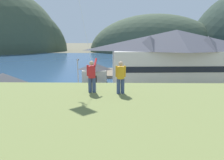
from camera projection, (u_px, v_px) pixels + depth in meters
The scene contains 18 objects.
ground_plane at pixel (111, 135), 19.72m from camera, with size 600.00×600.00×0.00m, color #66604C.
parking_lot_pad at pixel (112, 115), 24.59m from camera, with size 40.00×20.00×0.10m, color gray.
bay_water at pixel (115, 62), 78.28m from camera, with size 360.00×84.00×0.03m, color navy.
far_hill_center_saddle at pixel (155, 52), 131.03m from camera, with size 87.50×46.27×48.93m, color #42513D.
harbor_lodge at pixel (175, 56), 39.26m from camera, with size 27.02×11.20×11.11m.
storage_shed_near_lot at pixel (5, 92), 25.08m from camera, with size 7.36×5.96×5.25m.
storage_shed_waterside at pixel (95, 73), 40.92m from camera, with size 5.30×4.43×4.40m.
wharf_dock at pixel (111, 73), 52.03m from camera, with size 3.20×12.10×0.70m.
moored_boat_wharfside at pixel (98, 72), 50.17m from camera, with size 2.11×5.79×2.16m.
moored_boat_outer_mooring at pixel (123, 70), 54.29m from camera, with size 2.58×6.38×2.16m.
parked_car_front_row_red at pixel (108, 119), 20.96m from camera, with size 4.22×2.09×1.82m.
parked_car_front_row_silver at pixel (64, 101), 26.63m from camera, with size 4.30×2.25×1.82m.
parked_car_back_row_right at pixel (156, 119), 20.89m from camera, with size 4.30×2.24×1.82m.
parked_car_mid_row_near at pixel (110, 103), 25.97m from camera, with size 4.34×2.35×1.82m.
parked_car_front_row_end at pixel (34, 118), 21.13m from camera, with size 4.22×2.09×1.82m.
parking_light_pole at pixel (78, 77), 29.29m from camera, with size 0.24×0.78×6.39m.
person_kite_flyer at pixel (92, 75), 10.54m from camera, with size 0.55×0.65×1.86m.
person_companion at pixel (121, 76), 10.31m from camera, with size 0.55×0.40×1.74m.
Camera 1 is at (0.42, -18.04, 9.71)m, focal length 31.13 mm.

